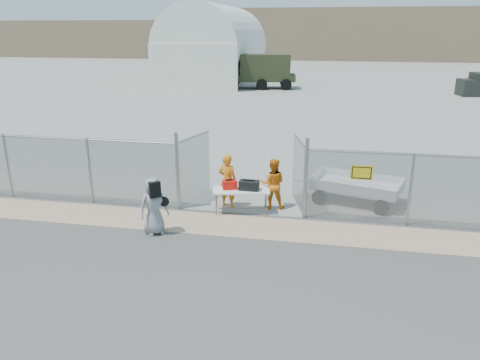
% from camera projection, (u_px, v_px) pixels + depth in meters
% --- Properties ---
extents(ground, '(160.00, 160.00, 0.00)m').
position_uv_depth(ground, '(226.00, 240.00, 12.84)').
color(ground, '#3E3D3D').
extents(tarmac_inside, '(160.00, 80.00, 0.01)m').
position_uv_depth(tarmac_inside, '(308.00, 80.00, 52.06)').
color(tarmac_inside, gray).
rests_on(tarmac_inside, ground).
extents(dirt_strip, '(44.00, 1.60, 0.01)m').
position_uv_depth(dirt_strip, '(234.00, 226.00, 13.77)').
color(dirt_strip, tan).
rests_on(dirt_strip, ground).
extents(distant_hills, '(140.00, 6.00, 9.00)m').
position_uv_depth(distant_hills, '(348.00, 34.00, 83.39)').
color(distant_hills, '#7F684F').
rests_on(distant_hills, ground).
extents(chain_link_fence, '(40.00, 0.20, 2.20)m').
position_uv_depth(chain_link_fence, '(240.00, 180.00, 14.36)').
color(chain_link_fence, gray).
rests_on(chain_link_fence, ground).
extents(quonset_hangar, '(9.00, 18.00, 8.00)m').
position_uv_depth(quonset_hangar, '(216.00, 43.00, 50.75)').
color(quonset_hangar, silver).
rests_on(quonset_hangar, ground).
extents(folding_table, '(1.87, 1.08, 0.75)m').
position_uv_depth(folding_table, '(241.00, 201.00, 14.70)').
color(folding_table, white).
rests_on(folding_table, ground).
extents(orange_bag, '(0.51, 0.43, 0.27)m').
position_uv_depth(orange_bag, '(230.00, 185.00, 14.62)').
color(orange_bag, red).
rests_on(orange_bag, folding_table).
extents(black_duffel, '(0.61, 0.37, 0.29)m').
position_uv_depth(black_duffel, '(249.00, 185.00, 14.53)').
color(black_duffel, black).
rests_on(black_duffel, folding_table).
extents(security_worker_left, '(0.73, 0.58, 1.76)m').
position_uv_depth(security_worker_left, '(228.00, 181.00, 14.99)').
color(security_worker_left, orange).
rests_on(security_worker_left, ground).
extents(security_worker_right, '(0.85, 0.69, 1.64)m').
position_uv_depth(security_worker_right, '(273.00, 184.00, 14.91)').
color(security_worker_right, orange).
rests_on(security_worker_right, ground).
extents(visitor, '(0.96, 0.91, 1.65)m').
position_uv_depth(visitor, '(154.00, 206.00, 13.03)').
color(visitor, gray).
rests_on(visitor, ground).
extents(utility_trailer, '(4.07, 2.90, 0.89)m').
position_uv_depth(utility_trailer, '(357.00, 189.00, 15.53)').
color(utility_trailer, white).
rests_on(utility_trailer, ground).
extents(military_truck, '(7.02, 3.42, 3.21)m').
position_uv_depth(military_truck, '(260.00, 72.00, 44.66)').
color(military_truck, '#2E331B').
rests_on(military_truck, ground).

